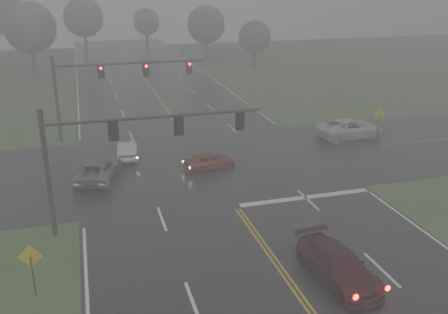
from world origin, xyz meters
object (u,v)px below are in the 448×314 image
object	(u,v)px
sedan_maroon	(337,280)
sedan_silver	(128,158)
car_grey	(99,179)
signal_gantry_near	(116,143)
pickup_white	(349,138)
signal_gantry_far	(103,80)
sedan_red	(209,169)

from	to	relation	value
sedan_maroon	sedan_silver	world-z (taller)	sedan_maroon
car_grey	signal_gantry_near	bearing A→B (deg)	112.30
sedan_maroon	pickup_white	bearing A→B (deg)	52.88
pickup_white	signal_gantry_far	distance (m)	21.05
signal_gantry_far	sedan_maroon	bearing A→B (deg)	-70.66
sedan_maroon	signal_gantry_far	xyz separation A→B (m)	(-8.54, 24.33, 4.93)
sedan_maroon	signal_gantry_far	world-z (taller)	signal_gantry_far
car_grey	sedan_silver	bearing A→B (deg)	-106.96
signal_gantry_far	car_grey	bearing A→B (deg)	-97.39
sedan_maroon	signal_gantry_near	xyz separation A→B (m)	(-8.82, 7.88, 4.77)
sedan_red	sedan_silver	xyz separation A→B (m)	(-5.28, 3.97, 0.00)
sedan_red	car_grey	bearing A→B (deg)	79.74
sedan_red	sedan_silver	bearing A→B (deg)	44.53
sedan_maroon	signal_gantry_far	size ratio (longest dim) A/B	0.41
sedan_maroon	sedan_red	world-z (taller)	sedan_maroon
sedan_red	signal_gantry_far	xyz separation A→B (m)	(-6.43, 9.46, 4.93)
sedan_red	sedan_silver	world-z (taller)	sedan_silver
sedan_red	car_grey	size ratio (longest dim) A/B	0.70
car_grey	signal_gantry_near	size ratio (longest dim) A/B	0.45
sedan_maroon	car_grey	distance (m)	17.97
sedan_maroon	sedan_silver	distance (m)	20.24
sedan_red	signal_gantry_near	distance (m)	10.80
sedan_maroon	signal_gantry_near	bearing A→B (deg)	131.87
signal_gantry_far	signal_gantry_near	bearing A→B (deg)	-90.99
car_grey	signal_gantry_near	world-z (taller)	signal_gantry_near
sedan_maroon	sedan_silver	bearing A→B (deg)	105.06
sedan_red	pickup_white	world-z (taller)	pickup_white
sedan_red	signal_gantry_near	xyz separation A→B (m)	(-6.71, -6.99, 4.77)
car_grey	signal_gantry_near	distance (m)	8.71
sedan_maroon	signal_gantry_near	size ratio (longest dim) A/B	0.43
sedan_silver	sedan_red	bearing A→B (deg)	150.60
signal_gantry_near	pickup_white	bearing A→B (deg)	28.49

